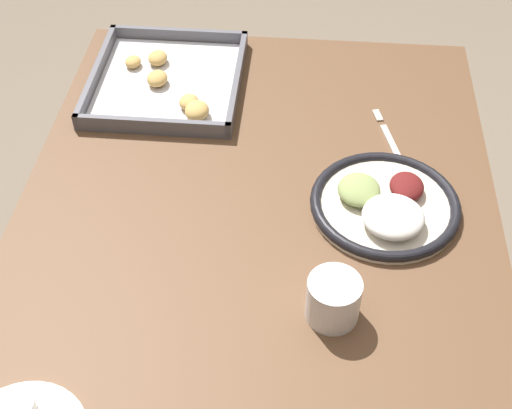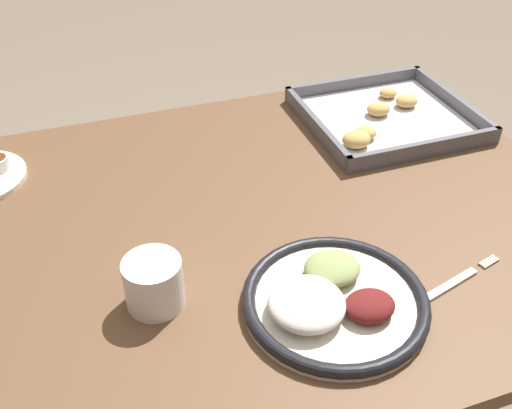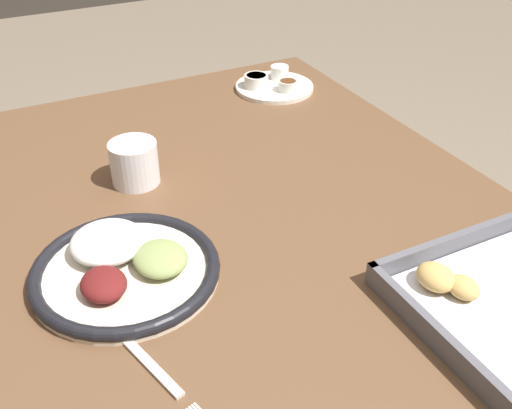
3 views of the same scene
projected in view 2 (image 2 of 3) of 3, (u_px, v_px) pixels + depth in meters
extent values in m
cube|color=brown|center=(247.00, 227.00, 1.02)|extent=(1.20, 0.87, 0.03)
cylinder|color=brown|center=(389.00, 208.00, 1.68)|extent=(0.06, 0.06, 0.72)
cylinder|color=beige|center=(335.00, 303.00, 0.86)|extent=(0.26, 0.26, 0.01)
torus|color=black|center=(335.00, 300.00, 0.85)|extent=(0.27, 0.27, 0.02)
ellipsoid|color=white|center=(307.00, 304.00, 0.82)|extent=(0.11, 0.11, 0.04)
ellipsoid|color=maroon|center=(370.00, 306.00, 0.82)|extent=(0.07, 0.06, 0.03)
ellipsoid|color=#8C9E5B|center=(332.00, 268.00, 0.88)|extent=(0.08, 0.08, 0.03)
cube|color=silver|center=(437.00, 293.00, 0.88)|extent=(0.17, 0.06, 0.00)
cylinder|color=silver|center=(492.00, 263.00, 0.93)|extent=(0.03, 0.01, 0.00)
cylinder|color=silver|center=(490.00, 262.00, 0.93)|extent=(0.03, 0.01, 0.00)
cylinder|color=silver|center=(488.00, 261.00, 0.93)|extent=(0.03, 0.01, 0.00)
cylinder|color=silver|center=(486.00, 260.00, 0.93)|extent=(0.03, 0.01, 0.00)
cube|color=#595960|center=(386.00, 120.00, 1.29)|extent=(0.34, 0.32, 0.01)
cube|color=silver|center=(386.00, 118.00, 1.29)|extent=(0.31, 0.29, 0.00)
cube|color=#595960|center=(426.00, 148.00, 1.16)|extent=(0.34, 0.01, 0.03)
cube|color=#595960|center=(354.00, 83.00, 1.39)|extent=(0.34, 0.01, 0.03)
cube|color=#595960|center=(316.00, 125.00, 1.23)|extent=(0.01, 0.32, 0.03)
cube|color=#595960|center=(453.00, 101.00, 1.32)|extent=(0.01, 0.32, 0.03)
ellipsoid|color=tan|center=(356.00, 140.00, 1.18)|extent=(0.06, 0.05, 0.03)
ellipsoid|color=tan|center=(407.00, 101.00, 1.32)|extent=(0.05, 0.04, 0.03)
ellipsoid|color=tan|center=(379.00, 109.00, 1.29)|extent=(0.05, 0.04, 0.03)
ellipsoid|color=tan|center=(365.00, 133.00, 1.21)|extent=(0.05, 0.04, 0.03)
ellipsoid|color=tan|center=(388.00, 93.00, 1.35)|extent=(0.04, 0.03, 0.02)
cylinder|color=white|center=(154.00, 283.00, 0.84)|extent=(0.08, 0.08, 0.08)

